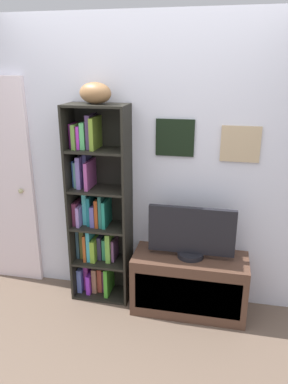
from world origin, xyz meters
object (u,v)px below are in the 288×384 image
football (95,93)px  television (191,233)px  bookshelf (96,213)px  tv_stand (189,283)px

football → television: bearing=-4.2°
bookshelf → football: football is taller
tv_stand → television: television is taller
football → television: (0.80, -0.06, -1.10)m
bookshelf → football: (0.05, -0.03, 1.03)m
football → tv_stand: football is taller
bookshelf → football: 1.03m
bookshelf → tv_stand: 1.01m
tv_stand → television: bearing=90.0°
bookshelf → television: size_ratio=2.46×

